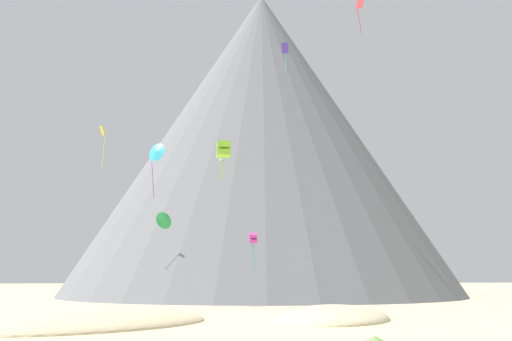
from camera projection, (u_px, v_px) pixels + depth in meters
The scene contains 13 objects.
dune_foreground_left at pixel (87, 325), 52.12m from camera, with size 22.95×13.85×2.37m, color #CCBA8E.
dune_foreground_right at pixel (333, 319), 58.12m from camera, with size 17.17×9.24×2.31m, color #CCBA8E.
bush_far_right at pixel (332, 319), 55.46m from camera, with size 1.33×1.33×0.42m, color #386633.
bush_ridge_crest at pixel (20, 324), 48.10m from camera, with size 1.14×1.14×0.78m, color #668C4C.
rock_massif at pixel (250, 153), 114.03m from camera, with size 72.73×70.01×49.79m.
kite_green_low at pixel (164, 220), 73.30m from camera, with size 1.95×1.64×1.84m.
kite_magenta_low at pixel (253, 239), 78.11m from camera, with size 0.82×0.90×4.01m.
kite_yellow_mid at pixel (103, 139), 88.59m from camera, with size 0.76×0.55×5.47m.
kite_white_mid at pixel (223, 163), 96.39m from camera, with size 1.30×1.35×3.38m.
kite_indigo_high at pixel (285, 50), 98.73m from camera, with size 1.12×0.65×4.15m.
kite_lime_mid at pixel (224, 149), 67.95m from camera, with size 1.30×1.35×3.68m.
kite_red_high at pixel (360, 7), 82.66m from camera, with size 0.81×0.98×4.50m.
kite_cyan_mid at pixel (156, 152), 80.64m from camera, with size 2.24×2.01×6.45m.
Camera 1 is at (-7.26, -35.79, 3.93)m, focal length 49.66 mm.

